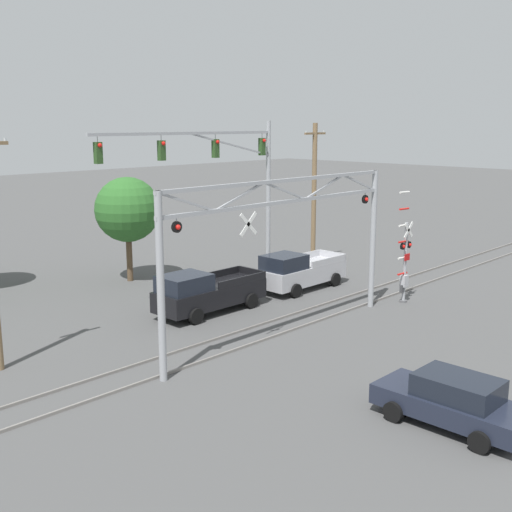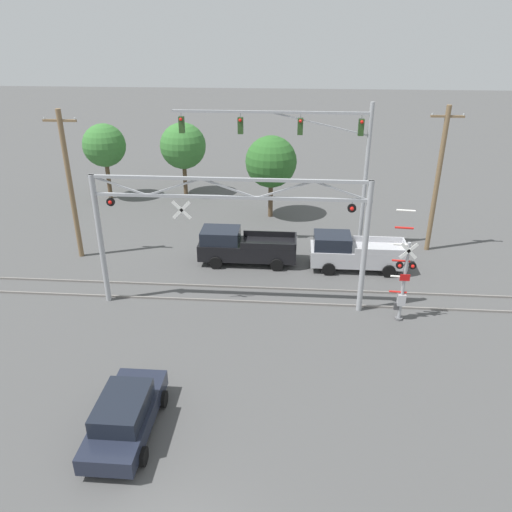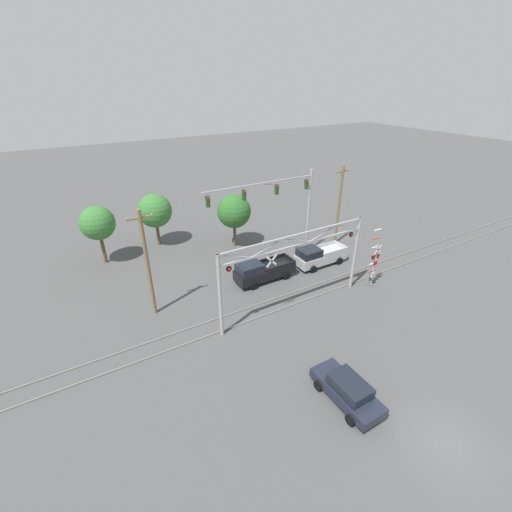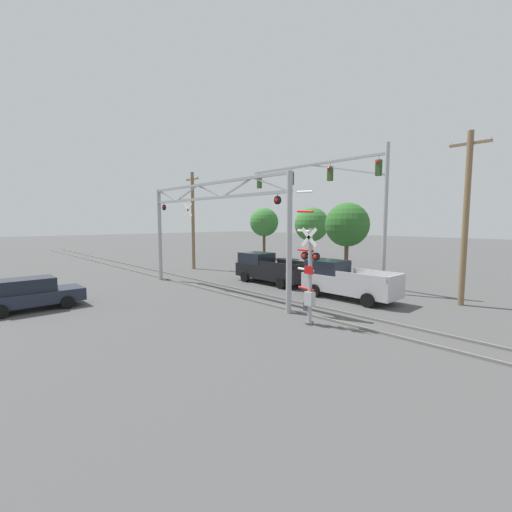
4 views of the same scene
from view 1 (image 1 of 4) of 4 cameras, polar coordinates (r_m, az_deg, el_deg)
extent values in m
cube|color=gray|center=(26.15, 2.05, -6.98)|extent=(80.00, 0.08, 0.10)
cube|color=gray|center=(27.08, -0.22, -6.31)|extent=(80.00, 0.08, 0.10)
cylinder|color=#9EA0A5|center=(21.07, -8.47, -2.86)|extent=(0.26, 0.26, 6.36)
cylinder|color=#9EA0A5|center=(29.91, 10.34, 1.42)|extent=(0.26, 0.26, 6.36)
cube|color=#9EA0A5|center=(24.76, 2.63, 4.84)|extent=(12.46, 0.14, 0.14)
cube|color=#9EA0A5|center=(24.68, 2.65, 6.73)|extent=(12.46, 0.14, 0.14)
cube|color=#9EA0A5|center=(21.31, -6.09, 4.77)|extent=(2.47, 0.08, 0.89)
cube|color=#9EA0A5|center=(22.95, -1.40, 5.33)|extent=(2.47, 0.08, 0.89)
cube|color=#9EA0A5|center=(24.72, 2.64, 5.78)|extent=(2.47, 0.08, 0.89)
cube|color=#9EA0A5|center=(26.59, 6.14, 6.15)|extent=(2.47, 0.08, 0.89)
cube|color=#9EA0A5|center=(28.55, 9.17, 6.45)|extent=(2.47, 0.08, 0.89)
cylinder|color=black|center=(21.11, -7.06, 2.58)|extent=(0.38, 0.10, 0.38)
sphere|color=red|center=(21.06, -6.94, 2.56)|extent=(0.18, 0.18, 0.18)
cylinder|color=#9EA0A5|center=(21.08, -7.08, 3.22)|extent=(0.04, 0.04, 0.10)
cylinder|color=black|center=(29.03, 9.68, 4.99)|extent=(0.38, 0.10, 0.38)
sphere|color=red|center=(28.99, 9.79, 4.98)|extent=(0.18, 0.18, 0.18)
cylinder|color=#9EA0A5|center=(29.00, 9.69, 5.46)|extent=(0.04, 0.04, 0.10)
cube|color=white|center=(23.23, -0.68, 2.85)|extent=(0.88, 0.03, 0.88)
cube|color=white|center=(23.23, -0.68, 2.85)|extent=(0.88, 0.03, 0.88)
cylinder|color=black|center=(23.21, -0.64, 2.85)|extent=(0.04, 0.04, 0.02)
cylinder|color=#9EA0A5|center=(31.25, 13.10, -0.59)|extent=(0.16, 0.16, 3.87)
cylinder|color=#59595B|center=(31.69, 12.95, -3.92)|extent=(0.35, 0.35, 0.10)
cube|color=white|center=(30.90, 13.41, 2.26)|extent=(0.78, 0.03, 0.78)
cube|color=white|center=(30.90, 13.41, 2.26)|extent=(0.78, 0.03, 0.78)
cylinder|color=black|center=(30.89, 13.45, 2.25)|extent=(0.04, 0.04, 0.02)
cylinder|color=black|center=(30.85, 12.91, 0.85)|extent=(0.32, 0.09, 0.32)
sphere|color=red|center=(30.82, 13.00, 0.83)|extent=(0.16, 0.16, 0.16)
cylinder|color=black|center=(31.32, 13.44, 0.99)|extent=(0.32, 0.09, 0.32)
sphere|color=red|center=(31.29, 13.53, 0.97)|extent=(0.16, 0.16, 0.16)
cube|color=#9EA0A5|center=(31.08, 13.17, 0.92)|extent=(0.64, 0.06, 0.06)
cube|color=red|center=(31.14, 13.29, -0.10)|extent=(0.44, 0.02, 0.32)
cube|color=#B2B2B7|center=(31.44, 13.03, -2.16)|extent=(0.36, 0.28, 0.56)
cylinder|color=red|center=(31.19, 12.88, -1.54)|extent=(0.78, 0.09, 0.12)
cylinder|color=white|center=(31.01, 12.92, -0.15)|extent=(0.78, 0.09, 0.12)
cylinder|color=red|center=(30.84, 12.96, 1.25)|extent=(0.78, 0.09, 0.12)
cylinder|color=white|center=(30.69, 13.00, 2.67)|extent=(0.78, 0.09, 0.12)
cylinder|color=red|center=(30.56, 13.04, 4.10)|extent=(0.78, 0.09, 0.12)
cylinder|color=white|center=(30.44, 13.08, 5.54)|extent=(0.78, 0.09, 0.12)
cube|color=#3F3F42|center=(31.39, 12.84, -2.84)|extent=(0.24, 0.12, 0.36)
cylinder|color=#9EA0A5|center=(34.85, 1.09, 4.89)|extent=(0.24, 0.24, 8.57)
cube|color=#9EA0A5|center=(30.81, -5.96, 10.80)|extent=(10.97, 0.14, 0.14)
cube|color=#9EA0A5|center=(32.66, -2.21, 9.85)|extent=(5.50, 0.08, 1.28)
cylinder|color=#9EA0A5|center=(27.85, -13.92, 10.12)|extent=(0.04, 0.04, 0.30)
cube|color=#28471E|center=(27.87, -13.86, 8.89)|extent=(0.30, 0.26, 0.90)
sphere|color=red|center=(27.72, -13.71, 9.54)|extent=(0.18, 0.18, 0.18)
cylinder|color=#9EA0A5|center=(29.76, -8.43, 10.42)|extent=(0.04, 0.04, 0.30)
cube|color=#28471E|center=(29.78, -8.40, 9.26)|extent=(0.30, 0.26, 0.90)
sphere|color=red|center=(29.64, -8.22, 9.88)|extent=(0.18, 0.18, 0.18)
cylinder|color=#9EA0A5|center=(31.91, -3.64, 10.60)|extent=(0.04, 0.04, 0.30)
cube|color=#28471E|center=(31.93, -3.62, 9.52)|extent=(0.30, 0.26, 0.90)
sphere|color=red|center=(31.79, -3.42, 10.09)|extent=(0.18, 0.18, 0.18)
cylinder|color=#9EA0A5|center=(34.24, 0.54, 10.70)|extent=(0.04, 0.04, 0.30)
cube|color=#28471E|center=(34.26, 0.53, 9.69)|extent=(0.30, 0.26, 0.90)
sphere|color=red|center=(34.13, 0.74, 10.23)|extent=(0.18, 0.18, 0.18)
cube|color=black|center=(29.21, -4.04, -3.44)|extent=(5.46, 1.83, 0.91)
cube|color=black|center=(28.04, -6.38, -2.41)|extent=(2.11, 1.68, 0.73)
cube|color=black|center=(29.21, -1.23, -2.17)|extent=(2.95, 0.08, 0.33)
cube|color=black|center=(30.44, -3.55, -1.62)|extent=(2.95, 0.08, 0.33)
cube|color=black|center=(30.86, -0.37, -1.41)|extent=(0.10, 1.75, 0.33)
cylinder|color=black|center=(27.59, -5.36, -5.36)|extent=(0.71, 0.24, 0.71)
cylinder|color=black|center=(28.97, -7.76, -4.59)|extent=(0.71, 0.24, 0.71)
cylinder|color=black|center=(29.81, -0.41, -4.00)|extent=(0.71, 0.24, 0.71)
cylinder|color=black|center=(31.09, -2.86, -3.35)|extent=(0.71, 0.24, 0.71)
cube|color=#B7B7BC|center=(33.29, 4.12, -1.55)|extent=(5.16, 1.83, 0.91)
cube|color=black|center=(32.05, 2.50, -0.55)|extent=(2.00, 1.68, 0.73)
cube|color=#B7B7BC|center=(33.46, 6.49, -0.44)|extent=(2.77, 0.08, 0.33)
cube|color=#B7B7BC|center=(34.53, 4.19, -0.02)|extent=(2.77, 0.08, 0.33)
cube|color=#B7B7BC|center=(35.10, 6.79, 0.12)|extent=(0.10, 1.75, 0.33)
cylinder|color=black|center=(31.63, 3.54, -3.10)|extent=(0.71, 0.24, 0.71)
cylinder|color=black|center=(32.82, 1.08, -2.53)|extent=(0.71, 0.24, 0.71)
cylinder|color=black|center=(34.06, 7.04, -2.08)|extent=(0.71, 0.24, 0.71)
cylinder|color=black|center=(35.17, 4.63, -1.59)|extent=(0.71, 0.24, 0.71)
cube|color=#1E2333|center=(19.43, 16.93, -12.62)|extent=(1.76, 4.33, 0.59)
cube|color=black|center=(19.13, 17.51, -11.07)|extent=(1.50, 2.25, 0.63)
cylinder|color=black|center=(19.40, 12.14, -13.36)|extent=(0.24, 0.60, 0.60)
cylinder|color=black|center=(20.82, 14.80, -11.69)|extent=(0.24, 0.60, 0.60)
cylinder|color=black|center=(18.34, 19.28, -15.34)|extent=(0.24, 0.60, 0.60)
cylinder|color=black|center=(19.83, 21.52, -13.37)|extent=(0.24, 0.60, 0.60)
cylinder|color=silver|center=(23.29, -21.41, 9.59)|extent=(0.08, 0.08, 0.12)
cylinder|color=brown|center=(37.97, 5.17, 5.32)|extent=(0.28, 0.28, 8.45)
cube|color=brown|center=(37.74, 5.28, 10.79)|extent=(1.80, 0.12, 0.12)
cylinder|color=silver|center=(37.10, 4.47, 10.95)|extent=(0.08, 0.08, 0.12)
cylinder|color=silver|center=(38.38, 6.06, 10.94)|extent=(0.08, 0.08, 0.12)
cylinder|color=brown|center=(35.41, -11.19, -0.04)|extent=(0.32, 0.32, 2.69)
sphere|color=#2D6628|center=(34.99, -11.35, 4.07)|extent=(3.48, 3.48, 3.48)
camera|label=2|loc=(22.11, 58.35, 16.84)|focal=35.00mm
camera|label=3|loc=(9.20, 75.95, 61.21)|focal=24.00mm
camera|label=4|loc=(35.35, 35.84, 2.49)|focal=24.00mm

